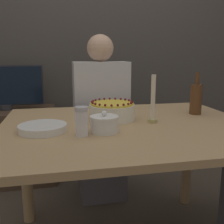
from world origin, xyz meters
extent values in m
cube|color=#4C4742|center=(0.00, 1.40, 1.30)|extent=(8.00, 0.05, 2.60)
cube|color=tan|center=(0.00, 0.00, 0.74)|extent=(1.25, 1.00, 0.03)
cylinder|color=tan|center=(-0.57, 0.44, 0.36)|extent=(0.07, 0.07, 0.72)
cylinder|color=tan|center=(0.57, 0.44, 0.36)|extent=(0.07, 0.07, 0.72)
cylinder|color=white|center=(-0.07, 0.10, 0.79)|extent=(0.24, 0.24, 0.08)
cylinder|color=yellow|center=(-0.07, 0.10, 0.84)|extent=(0.23, 0.23, 0.01)
sphere|color=maroon|center=(0.04, 0.10, 0.85)|extent=(0.01, 0.01, 0.01)
sphere|color=maroon|center=(0.03, 0.13, 0.85)|extent=(0.01, 0.01, 0.01)
sphere|color=maroon|center=(0.02, 0.16, 0.85)|extent=(0.01, 0.01, 0.01)
sphere|color=maroon|center=(0.00, 0.18, 0.85)|extent=(0.01, 0.01, 0.01)
sphere|color=maroon|center=(-0.03, 0.20, 0.85)|extent=(0.01, 0.01, 0.01)
sphere|color=maroon|center=(-0.06, 0.21, 0.85)|extent=(0.01, 0.01, 0.01)
sphere|color=maroon|center=(-0.09, 0.20, 0.85)|extent=(0.01, 0.01, 0.01)
sphere|color=maroon|center=(-0.12, 0.19, 0.85)|extent=(0.01, 0.01, 0.01)
sphere|color=maroon|center=(-0.14, 0.17, 0.85)|extent=(0.01, 0.01, 0.01)
sphere|color=maroon|center=(-0.16, 0.15, 0.85)|extent=(0.01, 0.01, 0.01)
sphere|color=maroon|center=(-0.17, 0.12, 0.85)|extent=(0.01, 0.01, 0.01)
sphere|color=maroon|center=(-0.17, 0.09, 0.85)|extent=(0.01, 0.01, 0.01)
sphere|color=maroon|center=(-0.16, 0.06, 0.85)|extent=(0.01, 0.01, 0.01)
sphere|color=maroon|center=(-0.14, 0.03, 0.85)|extent=(0.01, 0.01, 0.01)
sphere|color=maroon|center=(-0.12, 0.01, 0.85)|extent=(0.01, 0.01, 0.01)
sphere|color=maroon|center=(-0.09, 0.00, 0.85)|extent=(0.01, 0.01, 0.01)
sphere|color=maroon|center=(-0.06, 0.00, 0.85)|extent=(0.01, 0.01, 0.01)
sphere|color=maroon|center=(-0.03, 0.01, 0.85)|extent=(0.01, 0.01, 0.01)
sphere|color=maroon|center=(0.00, 0.02, 0.85)|extent=(0.01, 0.01, 0.01)
sphere|color=maroon|center=(0.02, 0.04, 0.85)|extent=(0.01, 0.01, 0.01)
sphere|color=maroon|center=(0.03, 0.07, 0.85)|extent=(0.01, 0.01, 0.01)
cylinder|color=white|center=(-0.15, -0.12, 0.78)|extent=(0.12, 0.12, 0.06)
cylinder|color=white|center=(-0.15, -0.12, 0.82)|extent=(0.13, 0.13, 0.01)
sphere|color=white|center=(-0.15, -0.12, 0.84)|extent=(0.02, 0.02, 0.02)
cylinder|color=white|center=(-0.25, -0.15, 0.81)|extent=(0.05, 0.05, 0.11)
cylinder|color=silver|center=(-0.25, -0.15, 0.87)|extent=(0.06, 0.06, 0.02)
cylinder|color=white|center=(-0.41, -0.06, 0.76)|extent=(0.21, 0.21, 0.01)
cylinder|color=white|center=(-0.41, -0.06, 0.77)|extent=(0.21, 0.21, 0.01)
cylinder|color=white|center=(-0.41, -0.06, 0.77)|extent=(0.21, 0.21, 0.01)
cylinder|color=white|center=(-0.41, -0.06, 0.78)|extent=(0.21, 0.21, 0.01)
cylinder|color=tan|center=(0.12, 0.00, 0.76)|extent=(0.05, 0.05, 0.02)
cylinder|color=silver|center=(0.12, 0.00, 0.88)|extent=(0.02, 0.02, 0.22)
cylinder|color=brown|center=(0.43, 0.14, 0.84)|extent=(0.07, 0.07, 0.17)
cylinder|color=brown|center=(0.43, 0.14, 0.96)|extent=(0.02, 0.02, 0.07)
cube|color=#595960|center=(-0.03, 0.70, 0.23)|extent=(0.34, 0.34, 0.45)
cube|color=silver|center=(-0.03, 0.70, 0.75)|extent=(0.40, 0.24, 0.59)
sphere|color=#D8AD8C|center=(-0.03, 0.70, 1.14)|extent=(0.19, 0.19, 0.19)
cube|color=#4C3828|center=(-0.78, 1.11, 0.32)|extent=(0.80, 0.49, 0.63)
cylinder|color=#2D2D33|center=(-0.78, 1.11, 0.66)|extent=(0.10, 0.10, 0.05)
cube|color=#2D2D33|center=(-0.78, 1.12, 0.84)|extent=(0.64, 0.02, 0.34)
cube|color=black|center=(-0.78, 1.11, 0.84)|extent=(0.61, 0.03, 0.32)
camera|label=1|loc=(-0.33, -1.22, 1.08)|focal=42.00mm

